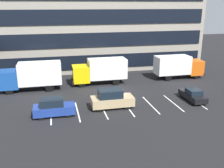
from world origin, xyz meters
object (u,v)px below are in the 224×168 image
at_px(box_truck_yellow, 100,70).
at_px(suv_tan, 112,99).
at_px(suv_navy, 54,107).
at_px(sedan_black, 193,95).
at_px(box_truck_blue, 32,75).
at_px(box_truck_orange, 178,66).

xyz_separation_m(box_truck_yellow, suv_tan, (-0.46, -9.19, -1.02)).
height_order(suv_tan, suv_navy, suv_tan).
distance_m(box_truck_yellow, sedan_black, 13.31).
relative_size(sedan_black, suv_tan, 0.86).
xyz_separation_m(box_truck_blue, suv_tan, (8.90, -8.39, -1.07)).
relative_size(box_truck_yellow, sedan_black, 1.93).
bearing_deg(box_truck_blue, box_truck_yellow, 4.88).
bearing_deg(box_truck_orange, suv_tan, -143.64).
bearing_deg(box_truck_blue, suv_navy, -74.25).
xyz_separation_m(box_truck_orange, suv_navy, (-19.02, -10.12, -1.07)).
height_order(box_truck_blue, suv_tan, box_truck_blue).
height_order(box_truck_blue, box_truck_yellow, box_truck_blue).
height_order(box_truck_orange, box_truck_yellow, box_truck_yellow).
bearing_deg(box_truck_yellow, sedan_black, -44.06).
relative_size(box_truck_orange, box_truck_yellow, 0.97).
distance_m(box_truck_orange, box_truck_yellow, 12.24).
bearing_deg(sedan_black, suv_tan, 179.92).
distance_m(box_truck_orange, suv_navy, 21.57).
bearing_deg(suv_navy, sedan_black, 2.64).
distance_m(box_truck_blue, suv_navy, 9.59).
xyz_separation_m(box_truck_orange, sedan_black, (-2.72, -9.37, -1.30)).
bearing_deg(box_truck_orange, box_truck_blue, -177.46).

